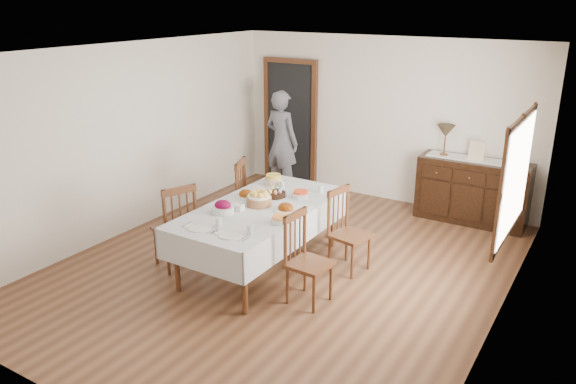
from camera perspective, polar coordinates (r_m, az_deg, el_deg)
The scene contains 26 objects.
ground at distance 7.00m, azimuth -0.43°, elevation -7.59°, with size 6.00×6.00×0.00m, color brown.
room_shell at distance 6.85m, azimuth 0.37°, elevation 6.44°, with size 5.02×6.02×2.65m.
dining_table at distance 6.71m, azimuth -2.76°, elevation -2.21°, with size 1.20×2.34×0.80m.
chair_left_near at distance 6.90m, azimuth -11.30°, elevation -3.40°, with size 0.59×0.59×1.08m.
chair_left_far at distance 7.67m, azimuth -5.84°, elevation -0.66°, with size 0.59×0.59×1.11m.
chair_right_near at distance 6.05m, azimuth 1.79°, elevation -6.71°, with size 0.45×0.45×1.01m.
chair_right_far at distance 6.79m, azimuth 5.97°, elevation -3.83°, with size 0.49×0.49×1.01m.
sideboard at distance 8.63m, azimuth 18.23°, elevation 0.10°, with size 1.56×0.57×0.94m.
person at distance 9.37m, azimuth -0.64°, elevation 5.44°, with size 0.58×0.37×1.85m, color slate.
bread_basket at distance 6.69m, azimuth -2.97°, elevation -0.70°, with size 0.31×0.31×0.18m.
egg_basket at distance 6.99m, azimuth -1.35°, elevation -0.17°, with size 0.27×0.27×0.11m.
ham_platter_a at distance 6.99m, azimuth -4.27°, elevation -0.26°, with size 0.28×0.28×0.11m.
ham_platter_b at distance 6.53m, azimuth -0.23°, elevation -1.65°, with size 0.29×0.29×0.11m.
beet_bowl at distance 6.49m, azimuth -6.62°, elevation -1.60°, with size 0.26×0.26×0.15m.
carrot_bowl at distance 6.94m, azimuth 1.30°, elevation -0.26°, with size 0.22×0.22×0.09m.
pineapple_bowl at distance 7.42m, azimuth -1.48°, elevation 1.24°, with size 0.23×0.23×0.14m.
casserole_dish at distance 6.18m, azimuth -0.70°, elevation -2.81°, with size 0.22×0.22×0.08m.
butter_dish at distance 6.57m, azimuth -5.13°, elevation -1.55°, with size 0.14×0.09×0.07m.
setting_left at distance 6.13m, azimuth -8.41°, elevation -3.41°, with size 0.42×0.31×0.10m.
setting_right at distance 5.91m, azimuth -5.24°, elevation -4.17°, with size 0.42×0.31×0.10m.
glass_far_a at distance 7.28m, azimuth -0.57°, elevation 0.72°, with size 0.06×0.06×0.09m.
glass_far_b at distance 7.13m, azimuth 3.34°, elevation 0.30°, with size 0.07×0.07×0.09m.
runner at distance 8.53m, azimuth 18.27°, elevation 3.20°, with size 1.30×0.35×0.01m.
table_lamp at distance 8.53m, azimuth 15.74°, elevation 5.90°, with size 0.26×0.26×0.46m.
picture_frame at distance 8.44m, azimuth 18.62°, elevation 3.95°, with size 0.22×0.08×0.28m.
deco_bowl at distance 8.39m, azimuth 21.90°, elevation 2.70°, with size 0.20×0.20×0.06m.
Camera 1 is at (3.31, -5.29, 3.16)m, focal length 35.00 mm.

